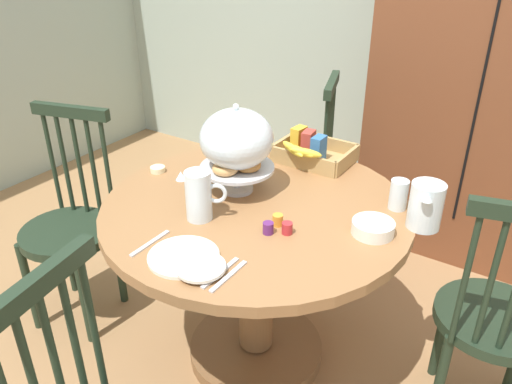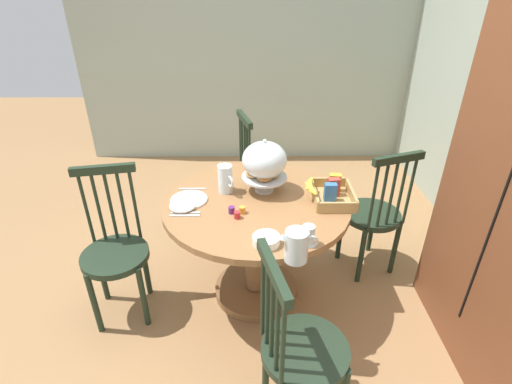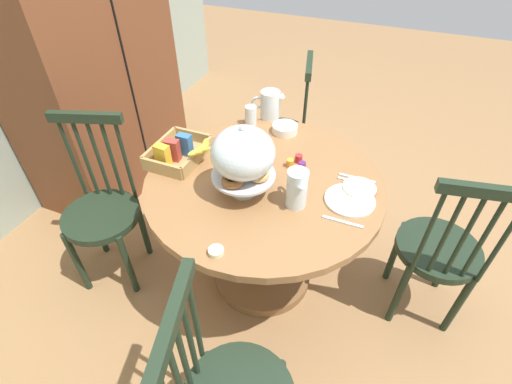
% 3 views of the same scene
% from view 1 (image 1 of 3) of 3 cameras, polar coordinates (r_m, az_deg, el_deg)
% --- Properties ---
extents(ground_plane, '(10.00, 10.00, 0.00)m').
position_cam_1_polar(ground_plane, '(2.22, 0.88, -20.24)').
color(ground_plane, '#997047').
extents(wooden_armoire, '(1.18, 0.60, 1.96)m').
position_cam_1_polar(wooden_armoire, '(2.86, 24.98, 11.95)').
color(wooden_armoire, brown).
rests_on(wooden_armoire, ground_plane).
extents(dining_table, '(1.12, 1.12, 0.74)m').
position_cam_1_polar(dining_table, '(1.99, 0.00, -7.13)').
color(dining_table, olive).
rests_on(dining_table, ground_plane).
extents(windsor_chair_near_window, '(0.43, 0.43, 0.97)m').
position_cam_1_polar(windsor_chair_near_window, '(2.74, 4.91, 1.97)').
color(windsor_chair_near_window, '#1E2D1E').
rests_on(windsor_chair_near_window, ground_plane).
extents(windsor_chair_by_cabinet, '(0.42, 0.42, 0.97)m').
position_cam_1_polar(windsor_chair_by_cabinet, '(2.40, -19.93, -3.92)').
color(windsor_chair_by_cabinet, '#1E2D1E').
rests_on(windsor_chair_by_cabinet, ground_plane).
extents(windsor_chair_far_side, '(0.42, 0.42, 0.97)m').
position_cam_1_polar(windsor_chair_far_side, '(1.96, 25.01, -13.05)').
color(windsor_chair_far_side, '#1E2D1E').
rests_on(windsor_chair_far_side, ground_plane).
extents(pastry_stand_with_dome, '(0.28, 0.28, 0.34)m').
position_cam_1_polar(pastry_stand_with_dome, '(1.87, -2.19, 5.53)').
color(pastry_stand_with_dome, silver).
rests_on(pastry_stand_with_dome, dining_table).
extents(orange_juice_pitcher, '(0.11, 0.19, 0.16)m').
position_cam_1_polar(orange_juice_pitcher, '(1.79, 18.33, -1.63)').
color(orange_juice_pitcher, silver).
rests_on(orange_juice_pitcher, dining_table).
extents(milk_pitcher, '(0.16, 0.11, 0.18)m').
position_cam_1_polar(milk_pitcher, '(1.75, -6.36, -0.60)').
color(milk_pitcher, silver).
rests_on(milk_pitcher, dining_table).
extents(cereal_basket, '(0.32, 0.30, 0.12)m').
position_cam_1_polar(cereal_basket, '(2.19, 6.13, 4.53)').
color(cereal_basket, tan).
rests_on(cereal_basket, dining_table).
extents(china_plate_large, '(0.22, 0.22, 0.01)m').
position_cam_1_polar(china_plate_large, '(1.59, -8.06, -7.12)').
color(china_plate_large, white).
rests_on(china_plate_large, dining_table).
extents(china_plate_small, '(0.15, 0.15, 0.01)m').
position_cam_1_polar(china_plate_small, '(1.52, -6.18, -8.28)').
color(china_plate_small, white).
rests_on(china_plate_small, china_plate_large).
extents(cereal_bowl, '(0.14, 0.14, 0.04)m').
position_cam_1_polar(cereal_bowl, '(1.73, 12.88, -3.89)').
color(cereal_bowl, white).
rests_on(cereal_bowl, dining_table).
extents(drinking_glass, '(0.06, 0.06, 0.11)m').
position_cam_1_polar(drinking_glass, '(1.88, 15.57, -0.28)').
color(drinking_glass, silver).
rests_on(drinking_glass, dining_table).
extents(butter_dish, '(0.06, 0.06, 0.02)m').
position_cam_1_polar(butter_dish, '(2.14, -10.87, 2.50)').
color(butter_dish, beige).
rests_on(butter_dish, dining_table).
extents(jam_jar_strawberry, '(0.04, 0.04, 0.04)m').
position_cam_1_polar(jam_jar_strawberry, '(1.69, 3.43, -4.08)').
color(jam_jar_strawberry, '#B7282D').
rests_on(jam_jar_strawberry, dining_table).
extents(jam_jar_apricot, '(0.04, 0.04, 0.04)m').
position_cam_1_polar(jam_jar_apricot, '(1.73, 2.44, -3.13)').
color(jam_jar_apricot, orange).
rests_on(jam_jar_apricot, dining_table).
extents(jam_jar_grape, '(0.04, 0.04, 0.04)m').
position_cam_1_polar(jam_jar_grape, '(1.69, 1.36, -4.02)').
color(jam_jar_grape, '#5B2366').
rests_on(jam_jar_grape, dining_table).
extents(table_knife, '(0.01, 0.17, 0.01)m').
position_cam_1_polar(table_knife, '(1.52, -3.99, -8.94)').
color(table_knife, silver).
rests_on(table_knife, dining_table).
extents(dinner_fork, '(0.01, 0.17, 0.01)m').
position_cam_1_polar(dinner_fork, '(1.50, -3.07, -9.33)').
color(dinner_fork, silver).
rests_on(dinner_fork, dining_table).
extents(soup_spoon, '(0.01, 0.17, 0.01)m').
position_cam_1_polar(soup_spoon, '(1.68, -11.70, -5.60)').
color(soup_spoon, silver).
rests_on(soup_spoon, dining_table).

